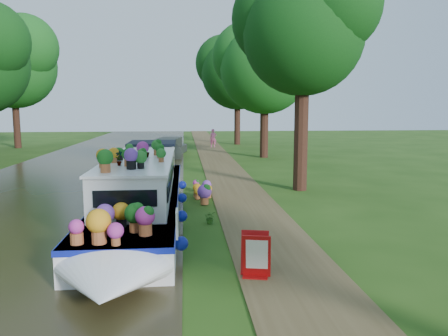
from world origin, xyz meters
The scene contains 12 objects.
ground centered at (0.00, 0.00, 0.00)m, with size 100.00×100.00×0.00m, color #204310.
canal_water centered at (-6.00, 0.00, 0.01)m, with size 10.00×100.00×0.02m, color black.
towpath centered at (1.20, 0.00, 0.01)m, with size 2.20×100.00×0.03m, color #4E4024.
plant_boat centered at (-2.25, -1.32, 0.85)m, with size 2.29×13.52×2.26m.
tree_near_overhang centered at (3.79, 3.06, 6.60)m, with size 5.52×5.28×8.99m.
tree_near_mid centered at (4.48, 15.08, 6.44)m, with size 6.90×6.60×9.40m.
tree_near_far centered at (3.98, 26.09, 7.05)m, with size 7.59×7.26×10.30m.
tree_far_d centered at (-15.02, 24.10, 7.40)m, with size 8.05×7.70×10.85m.
second_boat centered at (-2.04, 16.79, 0.50)m, with size 2.64×6.57×1.23m.
sandwich_board centered at (0.45, -6.15, 0.43)m, with size 0.59×0.55×0.89m.
pedestrian_pink centered at (1.55, 22.89, 0.81)m, with size 0.57×0.37×1.56m, color #E65E96.
verge_plant centered at (-0.20, -1.99, 0.19)m, with size 0.34×0.29×0.38m, color #32631D.
Camera 1 is at (-0.94, -14.38, 3.35)m, focal length 35.00 mm.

